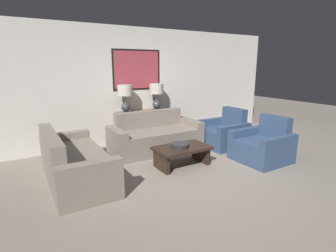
{
  "coord_description": "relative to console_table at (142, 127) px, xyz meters",
  "views": [
    {
      "loc": [
        -2.53,
        -3.24,
        1.81
      ],
      "look_at": [
        0.0,
        1.04,
        0.65
      ],
      "focal_mm": 28.0,
      "sensor_mm": 36.0,
      "label": 1
    }
  ],
  "objects": [
    {
      "name": "table_lamp_left",
      "position": [
        -0.39,
        0.0,
        0.79
      ],
      "size": [
        0.33,
        0.33,
        0.62
      ],
      "color": "#333338",
      "rests_on": "console_table"
    },
    {
      "name": "couch_by_back_wall",
      "position": [
        0.0,
        -0.66,
        -0.09
      ],
      "size": [
        1.94,
        0.86,
        0.83
      ],
      "color": "slate",
      "rests_on": "ground_plane"
    },
    {
      "name": "couch_by_side",
      "position": [
        -1.83,
        -1.36,
        -0.09
      ],
      "size": [
        0.86,
        1.94,
        0.83
      ],
      "color": "slate",
      "rests_on": "ground_plane"
    },
    {
      "name": "decorative_bowl",
      "position": [
        -0.04,
        -1.69,
        0.02
      ],
      "size": [
        0.33,
        0.33,
        0.07
      ],
      "color": "#232328",
      "rests_on": "coffee_table"
    },
    {
      "name": "coffee_table",
      "position": [
        0.0,
        -1.7,
        -0.12
      ],
      "size": [
        1.0,
        0.6,
        0.36
      ],
      "color": "black",
      "rests_on": "ground_plane"
    },
    {
      "name": "console_table",
      "position": [
        0.0,
        0.0,
        0.0
      ],
      "size": [
        1.22,
        0.38,
        0.76
      ],
      "color": "brown",
      "rests_on": "ground_plane"
    },
    {
      "name": "back_wall",
      "position": [
        0.0,
        0.27,
        0.95
      ],
      "size": [
        7.98,
        0.12,
        2.65
      ],
      "color": "beige",
      "rests_on": "ground_plane"
    },
    {
      "name": "table_lamp_right",
      "position": [
        0.39,
        0.0,
        0.79
      ],
      "size": [
        0.33,
        0.33,
        0.62
      ],
      "color": "#333338",
      "rests_on": "console_table"
    },
    {
      "name": "ground_plane",
      "position": [
        0.0,
        -2.24,
        -0.38
      ],
      "size": [
        20.0,
        20.0,
        0.0
      ],
      "primitive_type": "plane",
      "color": "slate"
    },
    {
      "name": "armchair_near_back_wall",
      "position": [
        1.5,
        -1.15,
        -0.1
      ],
      "size": [
        0.89,
        0.91,
        0.85
      ],
      "color": "navy",
      "rests_on": "ground_plane"
    },
    {
      "name": "armchair_near_camera",
      "position": [
        1.5,
        -2.25,
        -0.1
      ],
      "size": [
        0.89,
        0.91,
        0.85
      ],
      "color": "navy",
      "rests_on": "ground_plane"
    }
  ]
}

